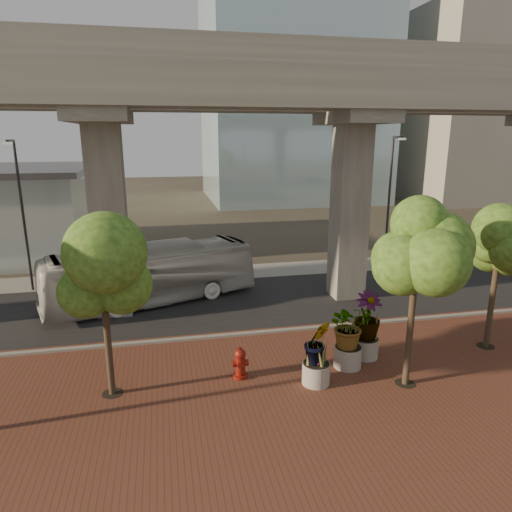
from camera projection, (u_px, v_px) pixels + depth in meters
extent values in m
plane|color=#343026|center=(243.00, 318.00, 21.81)|extent=(160.00, 160.00, 0.00)
cube|color=brown|center=(289.00, 414.00, 14.23)|extent=(70.00, 13.00, 0.06)
cube|color=black|center=(237.00, 303.00, 23.69)|extent=(90.00, 8.00, 0.04)
cube|color=gray|center=(252.00, 334.00, 19.89)|extent=(70.00, 0.25, 0.16)
cube|color=gray|center=(222.00, 273.00, 28.90)|extent=(90.00, 3.00, 0.06)
cube|color=gray|center=(240.00, 86.00, 19.51)|extent=(72.00, 2.40, 1.80)
cube|color=gray|center=(229.00, 93.00, 22.53)|extent=(72.00, 2.40, 1.80)
cube|color=gray|center=(244.00, 46.00, 18.11)|extent=(72.00, 0.12, 1.00)
cube|color=gray|center=(225.00, 66.00, 23.22)|extent=(72.00, 0.12, 1.00)
cube|color=gray|center=(477.00, 108.00, 60.32)|extent=(18.00, 16.00, 24.00)
imported|color=silver|center=(151.00, 275.00, 23.43)|extent=(11.06, 5.87, 3.01)
cylinder|color=maroon|center=(240.00, 376.00, 16.35)|extent=(0.52, 0.52, 0.12)
cylinder|color=maroon|center=(240.00, 365.00, 16.25)|extent=(0.35, 0.35, 0.84)
sphere|color=maroon|center=(240.00, 354.00, 16.14)|extent=(0.41, 0.41, 0.41)
cylinder|color=maroon|center=(240.00, 349.00, 16.09)|extent=(0.12, 0.12, 0.14)
cylinder|color=maroon|center=(240.00, 363.00, 16.23)|extent=(0.58, 0.23, 0.23)
cylinder|color=gray|center=(348.00, 357.00, 17.03)|extent=(1.02, 1.02, 0.80)
imported|color=#274C14|center=(349.00, 326.00, 16.71)|extent=(2.28, 2.28, 1.71)
cylinder|color=#AAA799|center=(365.00, 347.00, 17.78)|extent=(1.01, 1.01, 0.78)
imported|color=#274C14|center=(367.00, 316.00, 17.44)|extent=(2.46, 2.46, 1.84)
cylinder|color=#ACA49B|center=(316.00, 373.00, 15.87)|extent=(0.97, 0.97, 0.76)
imported|color=#274C14|center=(317.00, 342.00, 15.57)|extent=(2.16, 2.16, 1.62)
cylinder|color=#413325|center=(109.00, 349.00, 14.91)|extent=(0.22, 0.22, 3.28)
cylinder|color=black|center=(113.00, 393.00, 15.33)|extent=(0.70, 0.70, 0.01)
cylinder|color=#413325|center=(410.00, 334.00, 15.45)|extent=(0.22, 0.22, 3.79)
cylinder|color=black|center=(405.00, 383.00, 15.94)|extent=(0.70, 0.70, 0.01)
cylinder|color=#413325|center=(491.00, 306.00, 18.32)|extent=(0.22, 0.22, 3.51)
cylinder|color=black|center=(486.00, 346.00, 18.76)|extent=(0.70, 0.70, 0.01)
cylinder|color=#2C2C31|center=(24.00, 219.00, 24.64)|extent=(0.14, 0.14, 8.15)
cube|color=#2C2C31|center=(10.00, 141.00, 23.12)|extent=(0.15, 1.02, 0.15)
cube|color=silver|center=(8.00, 143.00, 22.66)|extent=(0.41, 0.20, 0.12)
cylinder|color=#2C2D31|center=(389.00, 205.00, 29.05)|extent=(0.15, 0.15, 8.33)
cube|color=#2C2D31|center=(398.00, 137.00, 27.50)|extent=(0.16, 1.04, 0.16)
cube|color=silver|center=(402.00, 139.00, 27.03)|extent=(0.42, 0.21, 0.12)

